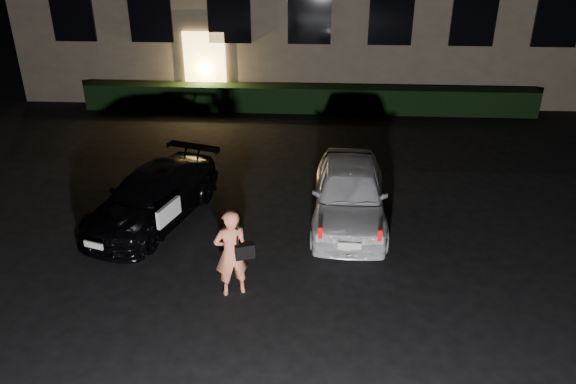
{
  "coord_description": "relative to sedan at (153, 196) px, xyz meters",
  "views": [
    {
      "loc": [
        0.41,
        -7.69,
        6.0
      ],
      "look_at": [
        -0.17,
        2.0,
        1.16
      ],
      "focal_mm": 35.0,
      "sensor_mm": 36.0,
      "label": 1
    }
  ],
  "objects": [
    {
      "name": "ground",
      "position": [
        3.11,
        -2.83,
        -0.56
      ],
      "size": [
        80.0,
        80.0,
        0.0
      ],
      "primitive_type": "plane",
      "color": "black",
      "rests_on": "ground"
    },
    {
      "name": "man",
      "position": [
        2.09,
        -2.52,
        0.27
      ],
      "size": [
        0.76,
        0.58,
        1.64
      ],
      "rotation": [
        0.0,
        0.0,
        3.51
      ],
      "color": "#F67B5D",
      "rests_on": "ground"
    },
    {
      "name": "hatch",
      "position": [
        4.2,
        0.23,
        0.1
      ],
      "size": [
        1.67,
        3.88,
        1.31
      ],
      "rotation": [
        0.0,
        0.0,
        -0.03
      ],
      "color": "white",
      "rests_on": "ground"
    },
    {
      "name": "hedge",
      "position": [
        3.11,
        7.67,
        -0.13
      ],
      "size": [
        15.0,
        0.7,
        0.85
      ],
      "primitive_type": "cube",
      "color": "black",
      "rests_on": "ground"
    },
    {
      "name": "sedan",
      "position": [
        0.0,
        0.0,
        0.0
      ],
      "size": [
        2.65,
        4.13,
        1.11
      ],
      "rotation": [
        0.0,
        0.0,
        -0.31
      ],
      "color": "black",
      "rests_on": "ground"
    }
  ]
}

